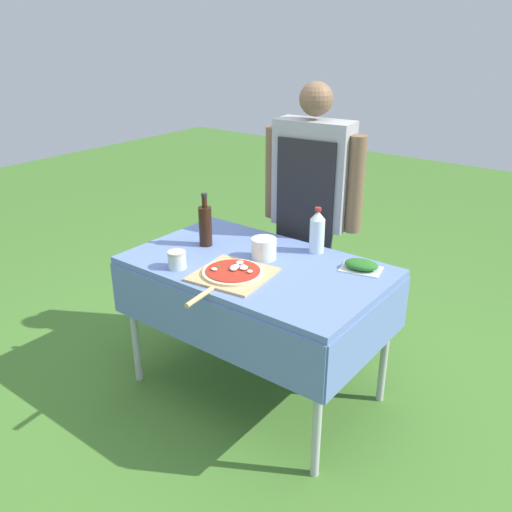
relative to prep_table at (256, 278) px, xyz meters
name	(u,v)px	position (x,y,z in m)	size (l,w,h in m)	color
ground_plane	(256,389)	(0.00, 0.00, -0.69)	(12.00, 12.00, 0.00)	#477A2D
prep_table	(256,278)	(0.00, 0.00, 0.00)	(1.33, 0.81, 0.78)	#607AB7
person_cook	(312,200)	(-0.05, 0.59, 0.26)	(0.60, 0.25, 1.62)	#4C4C51
pizza_on_peel	(232,273)	(0.00, -0.19, 0.10)	(0.39, 0.56, 0.05)	tan
oil_bottle	(205,225)	(-0.37, 0.03, 0.20)	(0.07, 0.07, 0.29)	black
water_bottle	(317,231)	(0.16, 0.32, 0.20)	(0.08, 0.08, 0.25)	silver
herb_container	(361,265)	(0.46, 0.25, 0.11)	(0.22, 0.18, 0.05)	silver
mixing_tub	(264,248)	(-0.01, 0.07, 0.14)	(0.13, 0.13, 0.11)	silver
sauce_jar	(177,261)	(-0.28, -0.28, 0.12)	(0.09, 0.09, 0.09)	silver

